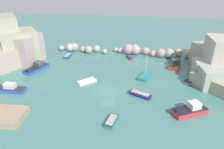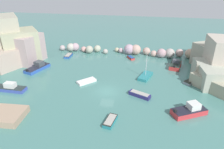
# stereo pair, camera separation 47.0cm
# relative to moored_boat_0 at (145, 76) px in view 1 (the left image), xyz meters

# --- Properties ---
(cove_water) EXTENTS (160.00, 160.00, 0.00)m
(cove_water) POSITION_rel_moored_boat_0_xyz_m (-6.72, -7.02, -0.33)
(cove_water) COLOR #488078
(cove_water) RESTS_ON ground
(cliff_headland_left) EXTENTS (17.53, 14.76, 10.79)m
(cliff_headland_left) POSITION_rel_moored_boat_0_xyz_m (-33.01, 2.81, 3.63)
(cliff_headland_left) COLOR #AAA48E
(cliff_headland_left) RESTS_ON ground
(rock_breakwater) EXTENTS (37.83, 4.02, 2.72)m
(rock_breakwater) POSITION_rel_moored_boat_0_xyz_m (-2.85, 13.36, 0.82)
(rock_breakwater) COLOR #B5A2A4
(rock_breakwater) RESTS_ON ground
(moored_boat_0) EXTENTS (3.11, 4.69, 5.04)m
(moored_boat_0) POSITION_rel_moored_boat_0_xyz_m (0.00, 0.00, 0.00)
(moored_boat_0) COLOR teal
(moored_boat_0) RESTS_ON cove_water
(moored_boat_1) EXTENTS (1.77, 3.21, 0.58)m
(moored_boat_1) POSITION_rel_moored_boat_0_xyz_m (-4.43, -15.53, -0.03)
(moored_boat_1) COLOR teal
(moored_boat_1) RESTS_ON cove_water
(moored_boat_2) EXTENTS (3.26, 5.17, 1.78)m
(moored_boat_2) POSITION_rel_moored_boat_0_xyz_m (6.62, 6.67, 0.28)
(moored_boat_2) COLOR red
(moored_boat_2) RESTS_ON cove_water
(moored_boat_3) EXTENTS (1.54, 3.40, 0.54)m
(moored_boat_3) POSITION_rel_moored_boat_0_xyz_m (-20.34, 8.77, -0.04)
(moored_boat_3) COLOR #2957B0
(moored_boat_3) RESTS_ON cove_water
(moored_boat_4) EXTENTS (5.68, 4.36, 1.88)m
(moored_boat_4) POSITION_rel_moored_boat_0_xyz_m (7.03, -11.33, 0.31)
(moored_boat_4) COLOR red
(moored_boat_4) RESTS_ON cove_water
(moored_boat_5) EXTENTS (6.37, 1.89, 1.60)m
(moored_boat_5) POSITION_rel_moored_boat_0_xyz_m (-24.50, -9.84, 0.19)
(moored_boat_5) COLOR #3C50AE
(moored_boat_5) RESTS_ON cove_water
(moored_boat_6) EXTENTS (4.01, 6.25, 1.77)m
(moored_boat_6) POSITION_rel_moored_boat_0_xyz_m (-24.06, -0.30, 0.24)
(moored_boat_6) COLOR #2D56B5
(moored_boat_6) RESTS_ON cove_water
(moored_boat_7) EXTENTS (2.21, 2.71, 0.56)m
(moored_boat_7) POSITION_rel_moored_boat_0_xyz_m (-4.04, 10.19, -0.04)
(moored_boat_7) COLOR #D03C39
(moored_boat_7) RESTS_ON cove_water
(moored_boat_8) EXTENTS (4.00, 2.62, 0.73)m
(moored_boat_8) POSITION_rel_moored_boat_0_xyz_m (-0.73, -7.64, 0.02)
(moored_boat_8) COLOR navy
(moored_boat_8) RESTS_ON cove_water
(moored_boat_9) EXTENTS (3.32, 3.43, 0.51)m
(moored_boat_9) POSITION_rel_moored_boat_0_xyz_m (8.96, -0.59, -0.07)
(moored_boat_9) COLOR #8C919C
(moored_boat_9) RESTS_ON cove_water
(moored_boat_10) EXTENTS (3.71, 3.75, 0.50)m
(moored_boat_10) POSITION_rel_moored_boat_0_xyz_m (-11.43, -4.30, -0.08)
(moored_boat_10) COLOR white
(moored_boat_10) RESTS_ON cove_water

